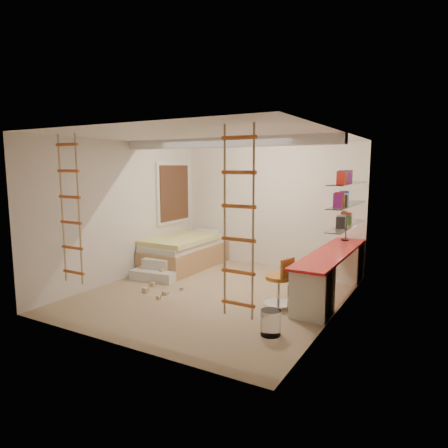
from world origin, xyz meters
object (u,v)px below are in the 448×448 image
Objects in this scene: desk at (331,272)px; play_platform at (159,270)px; swivel_chair at (280,288)px; bed at (185,252)px.

desk reaches higher than play_platform.
play_platform is at bearing 173.31° from swivel_chair.
bed is 2.93m from swivel_chair.
swivel_chair is (-0.55, -0.89, -0.12)m from desk.
desk is 1.40× the size of bed.
bed is 2.11× the size of play_platform.
play_platform is (0.05, -0.95, -0.18)m from bed.
play_platform is at bearing -87.03° from bed.
desk reaches higher than bed.
swivel_chair is at bearing -121.77° from desk.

